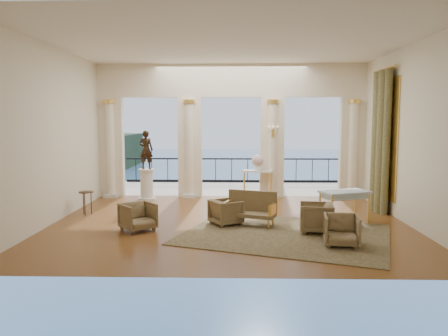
{
  "coord_description": "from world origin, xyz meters",
  "views": [
    {
      "loc": [
        0.15,
        -11.03,
        2.62
      ],
      "look_at": [
        -0.15,
        0.6,
        1.35
      ],
      "focal_mm": 35.0,
      "sensor_mm": 36.0,
      "label": 1
    }
  ],
  "objects_px": {
    "armchair_d": "(226,211)",
    "statue": "(146,150)",
    "armchair_c": "(316,216)",
    "pedestal": "(147,185)",
    "game_table": "(345,194)",
    "armchair_a": "(138,215)",
    "console_table": "(257,175)",
    "side_table": "(86,195)",
    "settee": "(251,208)",
    "armchair_b": "(342,229)"
  },
  "relations": [
    {
      "from": "settee",
      "to": "pedestal",
      "type": "height_order",
      "value": "pedestal"
    },
    {
      "from": "pedestal",
      "to": "console_table",
      "type": "xyz_separation_m",
      "value": [
        3.67,
        0.4,
        0.29
      ]
    },
    {
      "from": "armchair_d",
      "to": "pedestal",
      "type": "xyz_separation_m",
      "value": [
        -2.69,
        3.37,
        0.15
      ]
    },
    {
      "from": "armchair_c",
      "to": "game_table",
      "type": "relative_size",
      "value": 0.56
    },
    {
      "from": "side_table",
      "to": "game_table",
      "type": "bearing_deg",
      "value": -6.72
    },
    {
      "from": "game_table",
      "to": "pedestal",
      "type": "height_order",
      "value": "pedestal"
    },
    {
      "from": "armchair_a",
      "to": "console_table",
      "type": "height_order",
      "value": "console_table"
    },
    {
      "from": "statue",
      "to": "settee",
      "type": "bearing_deg",
      "value": 141.65
    },
    {
      "from": "statue",
      "to": "side_table",
      "type": "height_order",
      "value": "statue"
    },
    {
      "from": "armchair_d",
      "to": "statue",
      "type": "bearing_deg",
      "value": 6.65
    },
    {
      "from": "pedestal",
      "to": "console_table",
      "type": "height_order",
      "value": "pedestal"
    },
    {
      "from": "pedestal",
      "to": "side_table",
      "type": "xyz_separation_m",
      "value": [
        -1.23,
        -2.29,
        0.06
      ]
    },
    {
      "from": "armchair_a",
      "to": "pedestal",
      "type": "bearing_deg",
      "value": 58.41
    },
    {
      "from": "settee",
      "to": "armchair_a",
      "type": "bearing_deg",
      "value": -146.42
    },
    {
      "from": "armchair_a",
      "to": "console_table",
      "type": "relative_size",
      "value": 0.69
    },
    {
      "from": "armchair_c",
      "to": "pedestal",
      "type": "xyz_separation_m",
      "value": [
        -4.83,
        4.08,
        0.11
      ]
    },
    {
      "from": "pedestal",
      "to": "console_table",
      "type": "relative_size",
      "value": 0.97
    },
    {
      "from": "statue",
      "to": "console_table",
      "type": "relative_size",
      "value": 1.18
    },
    {
      "from": "pedestal",
      "to": "statue",
      "type": "height_order",
      "value": "statue"
    },
    {
      "from": "armchair_a",
      "to": "console_table",
      "type": "bearing_deg",
      "value": 15.05
    },
    {
      "from": "armchair_b",
      "to": "side_table",
      "type": "distance_m",
      "value": 7.01
    },
    {
      "from": "console_table",
      "to": "side_table",
      "type": "bearing_deg",
      "value": -136.18
    },
    {
      "from": "armchair_a",
      "to": "armchair_d",
      "type": "height_order",
      "value": "armchair_a"
    },
    {
      "from": "pedestal",
      "to": "console_table",
      "type": "bearing_deg",
      "value": 6.24
    },
    {
      "from": "game_table",
      "to": "armchair_d",
      "type": "bearing_deg",
      "value": 163.45
    },
    {
      "from": "pedestal",
      "to": "armchair_b",
      "type": "bearing_deg",
      "value": -45.2
    },
    {
      "from": "console_table",
      "to": "side_table",
      "type": "xyz_separation_m",
      "value": [
        -4.9,
        -2.7,
        -0.23
      ]
    },
    {
      "from": "armchair_a",
      "to": "statue",
      "type": "xyz_separation_m",
      "value": [
        -0.6,
        4.01,
        1.3
      ]
    },
    {
      "from": "armchair_b",
      "to": "game_table",
      "type": "relative_size",
      "value": 0.53
    },
    {
      "from": "pedestal",
      "to": "console_table",
      "type": "distance_m",
      "value": 3.71
    },
    {
      "from": "statue",
      "to": "side_table",
      "type": "relative_size",
      "value": 1.94
    },
    {
      "from": "game_table",
      "to": "side_table",
      "type": "height_order",
      "value": "game_table"
    },
    {
      "from": "armchair_d",
      "to": "statue",
      "type": "height_order",
      "value": "statue"
    },
    {
      "from": "armchair_c",
      "to": "settee",
      "type": "relative_size",
      "value": 0.55
    },
    {
      "from": "armchair_b",
      "to": "pedestal",
      "type": "height_order",
      "value": "pedestal"
    },
    {
      "from": "statue",
      "to": "armchair_c",
      "type": "bearing_deg",
      "value": 146.83
    },
    {
      "from": "armchair_b",
      "to": "pedestal",
      "type": "bearing_deg",
      "value": 142.91
    },
    {
      "from": "settee",
      "to": "game_table",
      "type": "xyz_separation_m",
      "value": [
        2.41,
        0.25,
        0.32
      ]
    },
    {
      "from": "statue",
      "to": "side_table",
      "type": "xyz_separation_m",
      "value": [
        -1.23,
        -2.29,
        -1.11
      ]
    },
    {
      "from": "settee",
      "to": "side_table",
      "type": "relative_size",
      "value": 2.13
    },
    {
      "from": "armchair_a",
      "to": "armchair_d",
      "type": "bearing_deg",
      "value": -23.06
    },
    {
      "from": "armchair_a",
      "to": "armchair_d",
      "type": "distance_m",
      "value": 2.19
    },
    {
      "from": "armchair_b",
      "to": "statue",
      "type": "height_order",
      "value": "statue"
    },
    {
      "from": "armchair_b",
      "to": "armchair_c",
      "type": "relative_size",
      "value": 0.95
    },
    {
      "from": "game_table",
      "to": "console_table",
      "type": "distance_m",
      "value": 4.07
    },
    {
      "from": "armchair_c",
      "to": "side_table",
      "type": "xyz_separation_m",
      "value": [
        -6.05,
        1.79,
        0.17
      ]
    },
    {
      "from": "settee",
      "to": "statue",
      "type": "bearing_deg",
      "value": 154.72
    },
    {
      "from": "game_table",
      "to": "statue",
      "type": "distance_m",
      "value": 6.58
    },
    {
      "from": "armchair_b",
      "to": "armchair_d",
      "type": "bearing_deg",
      "value": 151.63
    },
    {
      "from": "settee",
      "to": "statue",
      "type": "distance_m",
      "value": 4.88
    }
  ]
}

